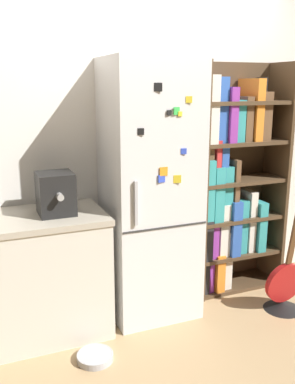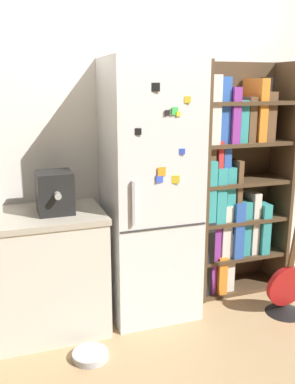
{
  "view_description": "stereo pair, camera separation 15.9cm",
  "coord_description": "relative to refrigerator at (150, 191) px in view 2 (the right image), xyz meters",
  "views": [
    {
      "loc": [
        -1.17,
        -2.67,
        1.72
      ],
      "look_at": [
        -0.02,
        0.15,
        0.95
      ],
      "focal_mm": 40.0,
      "sensor_mm": 36.0,
      "label": 1
    },
    {
      "loc": [
        -1.02,
        -2.73,
        1.72
      ],
      "look_at": [
        -0.02,
        0.15,
        0.95
      ],
      "focal_mm": 40.0,
      "sensor_mm": 36.0,
      "label": 2
    }
  ],
  "objects": [
    {
      "name": "guitar",
      "position": [
        0.97,
        -0.42,
        -0.78
      ],
      "size": [
        0.33,
        0.3,
        1.19
      ],
      "color": "black",
      "rests_on": "ground_plane"
    },
    {
      "name": "espresso_machine",
      "position": [
        -0.7,
        -0.03,
        0.06
      ],
      "size": [
        0.24,
        0.31,
        0.28
      ],
      "color": "black",
      "rests_on": "kitchen_counter"
    },
    {
      "name": "kitchen_counter",
      "position": [
        -0.83,
        -0.01,
        -0.52
      ],
      "size": [
        0.92,
        0.61,
        0.87
      ],
      "color": "beige",
      "rests_on": "ground_plane"
    },
    {
      "name": "refrigerator",
      "position": [
        0.0,
        0.0,
        0.0
      ],
      "size": [
        0.64,
        0.6,
        1.91
      ],
      "color": "silver",
      "rests_on": "ground_plane"
    },
    {
      "name": "wall_back",
      "position": [
        0.0,
        0.31,
        0.34
      ],
      "size": [
        8.0,
        0.05,
        2.6
      ],
      "color": "white",
      "rests_on": "ground_plane"
    },
    {
      "name": "ground_plane",
      "position": [
        0.0,
        -0.16,
        -0.96
      ],
      "size": [
        16.0,
        16.0,
        0.0
      ],
      "primitive_type": "plane",
      "color": "tan"
    },
    {
      "name": "bookshelf",
      "position": [
        0.75,
        0.13,
        -0.06
      ],
      "size": [
        0.81,
        0.36,
        1.9
      ],
      "color": "#4C3823",
      "rests_on": "ground_plane"
    },
    {
      "name": "pet_bowl",
      "position": [
        -0.58,
        -0.48,
        -0.93
      ],
      "size": [
        0.23,
        0.23,
        0.04
      ],
      "color": "#B7B7BC",
      "rests_on": "ground_plane"
    }
  ]
}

